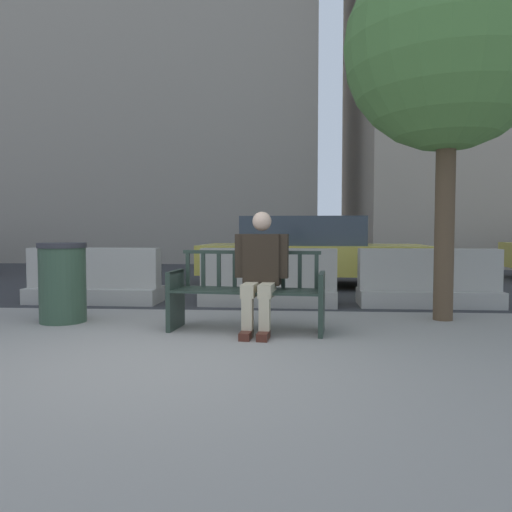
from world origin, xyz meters
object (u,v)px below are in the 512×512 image
jersey_barrier_right (428,283)px  trash_bin (63,282)px  car_taxi_near (310,251)px  street_tree (448,48)px  seated_person (261,269)px  jersey_barrier_left (95,281)px  jersey_barrier_centre (268,282)px  street_bench (247,295)px

jersey_barrier_right → trash_bin: (-4.75, -1.56, 0.14)m
car_taxi_near → street_tree: bearing=-67.8°
jersey_barrier_right → car_taxi_near: 3.06m
seated_person → street_tree: size_ratio=0.29×
seated_person → jersey_barrier_left: 3.34m
jersey_barrier_left → jersey_barrier_centre: bearing=-0.8°
jersey_barrier_left → car_taxi_near: size_ratio=0.45×
car_taxi_near → seated_person: bearing=-98.9°
jersey_barrier_left → jersey_barrier_right: (4.98, 0.00, 0.00)m
jersey_barrier_right → trash_bin: bearing=-161.8°
street_bench → seated_person: size_ratio=1.32×
street_bench → trash_bin: trash_bin is taller
jersey_barrier_left → car_taxi_near: 4.25m
jersey_barrier_centre → jersey_barrier_right: bearing=0.9°
street_bench → street_tree: (2.37, 0.82, 2.91)m
jersey_barrier_right → street_tree: size_ratio=0.44×
jersey_barrier_left → car_taxi_near: bearing=37.4°
car_taxi_near → trash_bin: size_ratio=4.64×
street_bench → car_taxi_near: size_ratio=0.39×
street_bench → jersey_barrier_left: bearing=142.5°
trash_bin → jersey_barrier_left: bearing=98.4°
jersey_barrier_right → trash_bin: 5.00m
seated_person → car_taxi_near: size_ratio=0.29×
street_tree → seated_person: bearing=-158.0°
jersey_barrier_left → jersey_barrier_right: same height
jersey_barrier_right → street_tree: bearing=-96.0°
jersey_barrier_centre → car_taxi_near: size_ratio=0.45×
jersey_barrier_left → street_bench: bearing=-37.5°
street_tree → trash_bin: 5.45m
street_bench → jersey_barrier_right: 3.14m
street_tree → car_taxi_near: street_tree is taller
street_bench → jersey_barrier_right: size_ratio=0.87×
jersey_barrier_right → jersey_barrier_centre: bearing=-179.1°
jersey_barrier_left → trash_bin: size_ratio=2.09×
seated_person → trash_bin: 2.47m
jersey_barrier_left → street_tree: size_ratio=0.44×
jersey_barrier_centre → jersey_barrier_left: 2.65m
jersey_barrier_right → trash_bin: trash_bin is taller
street_tree → car_taxi_near: bearing=112.2°
seated_person → jersey_barrier_left: size_ratio=0.65×
seated_person → jersey_barrier_right: bearing=40.7°
jersey_barrier_centre → street_bench: bearing=-94.6°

